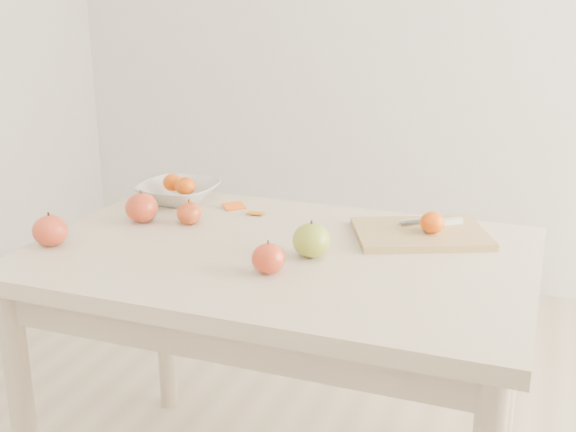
% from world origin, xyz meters
% --- Properties ---
extents(table, '(1.20, 0.80, 0.75)m').
position_xyz_m(table, '(0.00, 0.00, 0.65)').
color(table, beige).
rests_on(table, ground).
extents(cutting_board, '(0.39, 0.35, 0.02)m').
position_xyz_m(cutting_board, '(0.30, 0.21, 0.76)').
color(cutting_board, tan).
rests_on(cutting_board, table).
extents(board_tangerine, '(0.06, 0.06, 0.05)m').
position_xyz_m(board_tangerine, '(0.33, 0.20, 0.80)').
color(board_tangerine, '#DA5F07').
rests_on(board_tangerine, cutting_board).
extents(fruit_bowl, '(0.23, 0.23, 0.06)m').
position_xyz_m(fruit_bowl, '(-0.43, 0.27, 0.78)').
color(fruit_bowl, silver).
rests_on(fruit_bowl, table).
extents(bowl_tangerine_near, '(0.06, 0.06, 0.05)m').
position_xyz_m(bowl_tangerine_near, '(-0.45, 0.28, 0.80)').
color(bowl_tangerine_near, '#DC3B07').
rests_on(bowl_tangerine_near, fruit_bowl).
extents(bowl_tangerine_far, '(0.06, 0.06, 0.05)m').
position_xyz_m(bowl_tangerine_far, '(-0.40, 0.26, 0.80)').
color(bowl_tangerine_far, '#C74507').
rests_on(bowl_tangerine_far, fruit_bowl).
extents(orange_peel_a, '(0.07, 0.07, 0.01)m').
position_xyz_m(orange_peel_a, '(-0.25, 0.27, 0.75)').
color(orange_peel_a, '#ED5B10').
rests_on(orange_peel_a, table).
extents(orange_peel_b, '(0.05, 0.04, 0.01)m').
position_xyz_m(orange_peel_b, '(-0.17, 0.24, 0.75)').
color(orange_peel_b, orange).
rests_on(orange_peel_b, table).
extents(paring_knife, '(0.15, 0.10, 0.01)m').
position_xyz_m(paring_knife, '(0.35, 0.28, 0.78)').
color(paring_knife, white).
rests_on(paring_knife, cutting_board).
extents(apple_green, '(0.09, 0.09, 0.08)m').
position_xyz_m(apple_green, '(0.09, -0.02, 0.79)').
color(apple_green, olive).
rests_on(apple_green, table).
extents(apple_red_d, '(0.09, 0.09, 0.08)m').
position_xyz_m(apple_red_d, '(-0.54, -0.17, 0.79)').
color(apple_red_d, '#A42617').
rests_on(apple_red_d, table).
extents(apple_red_e, '(0.08, 0.08, 0.07)m').
position_xyz_m(apple_red_e, '(0.03, -0.15, 0.78)').
color(apple_red_e, maroon).
rests_on(apple_red_e, table).
extents(apple_red_b, '(0.09, 0.09, 0.08)m').
position_xyz_m(apple_red_b, '(-0.43, 0.07, 0.79)').
color(apple_red_b, '#A42E1D').
rests_on(apple_red_b, table).
extents(apple_red_a, '(0.07, 0.07, 0.06)m').
position_xyz_m(apple_red_a, '(-0.30, 0.10, 0.78)').
color(apple_red_a, maroon).
rests_on(apple_red_a, table).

